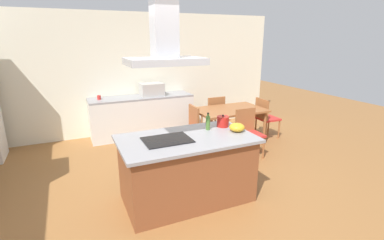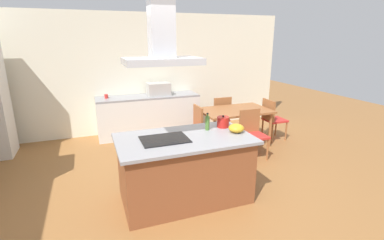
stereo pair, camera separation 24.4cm
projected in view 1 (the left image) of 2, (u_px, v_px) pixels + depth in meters
The scene contains 16 objects.
ground at pixel (156, 158), 5.26m from camera, with size 16.00×16.00×0.00m, color #936033.
wall_back at pixel (131, 74), 6.41m from camera, with size 7.20×0.10×2.70m, color silver.
kitchen_island at pixel (187, 168), 3.82m from camera, with size 1.77×1.01×0.90m.
cooktop at pixel (167, 140), 3.58m from camera, with size 0.60×0.44×0.01m, color black.
tea_kettle at pixel (223, 121), 4.13m from camera, with size 0.23×0.18×0.18m.
olive_oil_bottle at pixel (208, 123), 3.97m from camera, with size 0.06×0.06×0.25m.
mixing_bowl at pixel (237, 127), 3.91m from camera, with size 0.21×0.21×0.12m, color gold.
back_counter at pixel (142, 116), 6.39m from camera, with size 2.28×0.62×0.90m.
countertop_microwave at pixel (152, 89), 6.32m from camera, with size 0.50×0.38×0.28m, color #B2AFAA.
coffee_mug_red at pixel (99, 97), 5.94m from camera, with size 0.08×0.08×0.09m, color red.
dining_table at pixel (230, 113), 5.80m from camera, with size 1.40×0.90×0.75m.
chair_at_left_end at pixel (189, 126), 5.48m from camera, with size 0.42×0.42×0.89m.
chair_at_right_end at pixel (265, 116), 6.20m from camera, with size 0.42×0.42×0.89m.
chair_facing_island at pixel (248, 129), 5.26m from camera, with size 0.42×0.42×0.89m.
chair_facing_back_wall at pixel (214, 113), 6.42m from camera, with size 0.42×0.42×0.89m.
range_hood at pixel (165, 43), 3.25m from camera, with size 0.90×0.55×0.78m.
Camera 1 is at (-1.35, -3.20, 2.16)m, focal length 26.36 mm.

